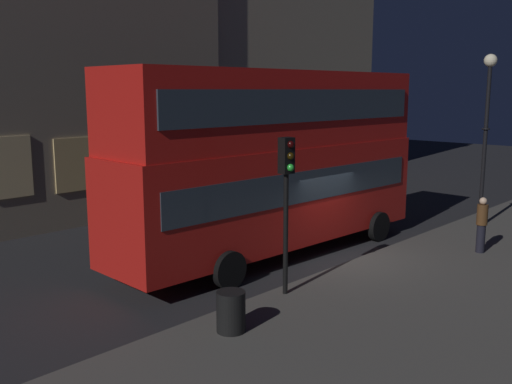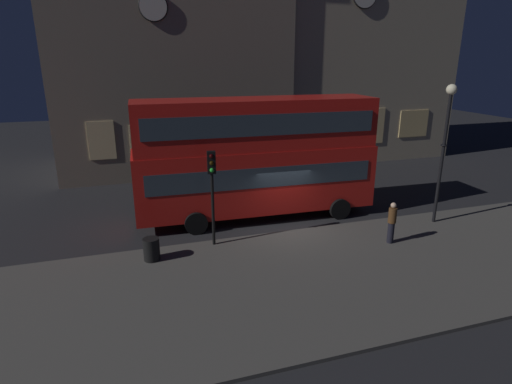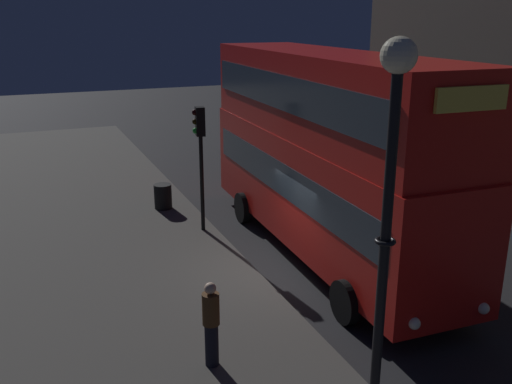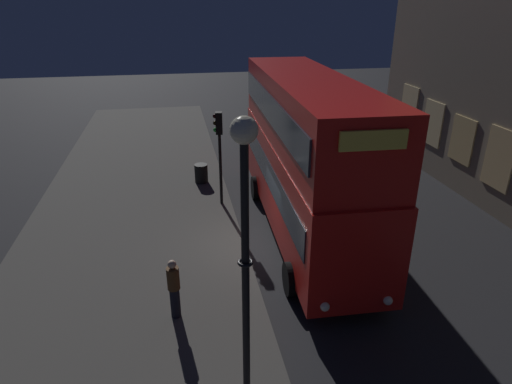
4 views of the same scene
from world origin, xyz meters
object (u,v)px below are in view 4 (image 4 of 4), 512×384
Objects in this scene: street_lamp at (245,230)px; traffic_light_near_kerb at (219,139)px; pedestrian at (174,288)px; litter_bin at (201,173)px; double_decker_bus at (306,150)px.

traffic_light_near_kerb is at bearing 176.41° from street_lamp.
pedestrian is 2.01× the size of litter_bin.
litter_bin is (-5.09, -3.32, -2.55)m from double_decker_bus.
street_lamp is (10.08, -0.63, 1.43)m from traffic_light_near_kerb.
pedestrian is at bearing -45.89° from double_decker_bus.
traffic_light_near_kerb is 3.44m from litter_bin.
traffic_light_near_kerb is 7.35m from pedestrian.
pedestrian is (6.83, -1.99, -1.85)m from traffic_light_near_kerb.
litter_bin is (-9.30, 1.36, -0.46)m from pedestrian.
litter_bin is at bearing -144.70° from double_decker_bus.
street_lamp is at bearing -72.63° from pedestrian.
double_decker_bus is 6.55× the size of pedestrian.
double_decker_bus is 6.64m from pedestrian.
double_decker_bus is 1.83× the size of street_lamp.
traffic_light_near_kerb is at bearing -131.97° from double_decker_bus.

